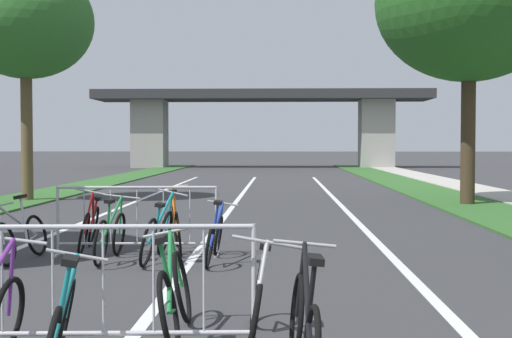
# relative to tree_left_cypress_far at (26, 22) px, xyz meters

# --- Properties ---
(grass_verge_left) EXTENTS (2.12, 56.80, 0.05)m
(grass_verge_left) POSITION_rel_tree_left_cypress_far_xyz_m (-0.27, 5.26, -5.20)
(grass_verge_left) COLOR #2D5B26
(grass_verge_left) RESTS_ON ground
(grass_verge_right) EXTENTS (2.12, 56.80, 0.05)m
(grass_verge_right) POSITION_rel_tree_left_cypress_far_xyz_m (12.54, 5.26, -5.20)
(grass_verge_right) COLOR #2D5B26
(grass_verge_right) RESTS_ON ground
(sidewalk_path_right) EXTENTS (1.73, 56.80, 0.08)m
(sidewalk_path_right) POSITION_rel_tree_left_cypress_far_xyz_m (14.47, 5.26, -5.19)
(sidewalk_path_right) COLOR #ADA89E
(sidewalk_path_right) RESTS_ON ground
(lane_stripe_center) EXTENTS (0.14, 32.86, 0.01)m
(lane_stripe_center) POSITION_rel_tree_left_cypress_far_xyz_m (6.14, -1.54, -5.22)
(lane_stripe_center) COLOR silver
(lane_stripe_center) RESTS_ON ground
(lane_stripe_right_lane) EXTENTS (0.14, 32.86, 0.01)m
(lane_stripe_right_lane) POSITION_rel_tree_left_cypress_far_xyz_m (9.07, -1.54, -5.22)
(lane_stripe_right_lane) COLOR silver
(lane_stripe_right_lane) RESTS_ON ground
(lane_stripe_left_lane) EXTENTS (0.14, 32.86, 0.01)m
(lane_stripe_left_lane) POSITION_rel_tree_left_cypress_far_xyz_m (3.20, -1.54, -5.22)
(lane_stripe_left_lane) COLOR silver
(lane_stripe_left_lane) RESTS_ON ground
(overpass_bridge) EXTENTS (23.38, 4.36, 5.40)m
(overpass_bridge) POSITION_rel_tree_left_cypress_far_xyz_m (6.14, 28.97, -1.34)
(overpass_bridge) COLOR #2D2D30
(overpass_bridge) RESTS_ON ground
(tree_left_cypress_far) EXTENTS (3.93, 3.93, 6.92)m
(tree_left_cypress_far) POSITION_rel_tree_left_cypress_far_xyz_m (0.00, 0.00, 0.00)
(tree_left_cypress_far) COLOR brown
(tree_left_cypress_far) RESTS_ON ground
(tree_right_maple_mid) EXTENTS (5.08, 5.08, 7.69)m
(tree_right_maple_mid) POSITION_rel_tree_left_cypress_far_xyz_m (12.53, -0.96, 0.28)
(tree_right_maple_mid) COLOR #3D2D1E
(tree_right_maple_mid) RESTS_ON ground
(crowd_barrier_nearest) EXTENTS (2.47, 0.58, 1.05)m
(crowd_barrier_nearest) POSITION_rel_tree_left_cypress_far_xyz_m (6.02, -14.71, -4.70)
(crowd_barrier_nearest) COLOR #ADADB2
(crowd_barrier_nearest) RESTS_ON ground
(crowd_barrier_second) EXTENTS (2.46, 0.54, 1.05)m
(crowd_barrier_second) POSITION_rel_tree_left_cypress_far_xyz_m (5.26, -9.76, -4.70)
(crowd_barrier_second) COLOR #ADADB2
(crowd_barrier_second) RESTS_ON ground
(bicycle_green_0) EXTENTS (0.50, 1.72, 0.93)m
(bicycle_green_0) POSITION_rel_tree_left_cypress_far_xyz_m (6.51, -14.20, -4.85)
(bicycle_green_0) COLOR black
(bicycle_green_0) RESTS_ON ground
(bicycle_teal_1) EXTENTS (0.49, 1.61, 0.92)m
(bicycle_teal_1) POSITION_rel_tree_left_cypress_far_xyz_m (5.83, -15.24, -4.87)
(bicycle_teal_1) COLOR black
(bicycle_teal_1) RESTS_ON ground
(bicycle_red_2) EXTENTS (0.65, 1.70, 1.03)m
(bicycle_red_2) POSITION_rel_tree_left_cypress_far_xyz_m (4.43, -9.38, -4.85)
(bicycle_red_2) COLOR black
(bicycle_red_2) RESTS_ON ground
(bicycle_black_3) EXTENTS (0.49, 1.76, 0.95)m
(bicycle_black_3) POSITION_rel_tree_left_cypress_far_xyz_m (7.58, -15.29, -4.84)
(bicycle_black_3) COLOR black
(bicycle_black_3) RESTS_ON ground
(bicycle_silver_4) EXTENTS (0.55, 1.62, 0.94)m
(bicycle_silver_4) POSITION_rel_tree_left_cypress_far_xyz_m (3.69, -10.31, -4.87)
(bicycle_silver_4) COLOR black
(bicycle_silver_4) RESTS_ON ground
(bicycle_blue_5) EXTENTS (0.46, 1.69, 0.91)m
(bicycle_blue_5) POSITION_rel_tree_left_cypress_far_xyz_m (6.49, -10.33, -4.88)
(bicycle_blue_5) COLOR black
(bicycle_blue_5) RESTS_ON ground
(bicycle_orange_7) EXTENTS (0.64, 1.67, 1.02)m
(bicycle_orange_7) POSITION_rel_tree_left_cypress_far_xyz_m (5.79, -9.32, -4.83)
(bicycle_orange_7) COLOR black
(bicycle_orange_7) RESTS_ON ground
(bicycle_white_8) EXTENTS (0.56, 1.69, 0.98)m
(bicycle_white_8) POSITION_rel_tree_left_cypress_far_xyz_m (7.22, -14.26, -4.88)
(bicycle_white_8) COLOR black
(bicycle_white_8) RESTS_ON ground
(bicycle_green_10) EXTENTS (0.56, 1.65, 0.94)m
(bicycle_green_10) POSITION_rel_tree_left_cypress_far_xyz_m (4.98, -10.26, -4.86)
(bicycle_green_10) COLOR black
(bicycle_green_10) RESTS_ON ground
(bicycle_teal_11) EXTENTS (0.53, 1.72, 1.02)m
(bicycle_teal_11) POSITION_rel_tree_left_cypress_far_xyz_m (5.67, -10.30, -4.84)
(bicycle_teal_11) COLOR black
(bicycle_teal_11) RESTS_ON ground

